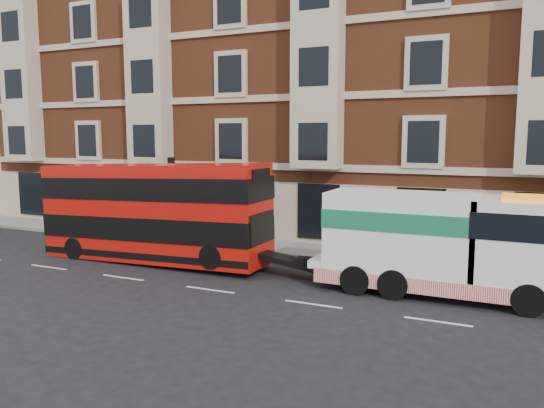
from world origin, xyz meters
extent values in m
plane|color=black|center=(0.00, 0.00, 0.00)|extent=(120.00, 120.00, 0.00)
cube|color=slate|center=(0.00, 7.50, 0.07)|extent=(90.00, 3.00, 0.15)
cube|color=brown|center=(0.50, 15.00, 9.00)|extent=(45.00, 12.00, 18.00)
cylinder|color=black|center=(-6.00, 6.20, 2.15)|extent=(0.14, 0.14, 4.00)
cube|color=black|center=(-6.00, 6.20, 4.25)|extent=(0.35, 0.15, 0.50)
cube|color=#BB100A|center=(-4.57, 2.77, 2.24)|extent=(10.65, 2.38, 4.19)
cube|color=black|center=(-4.57, 2.77, 1.62)|extent=(10.69, 2.44, 1.00)
cube|color=black|center=(-4.57, 2.77, 3.33)|extent=(10.69, 2.44, 0.95)
cylinder|color=black|center=(-8.19, 1.70, 0.49)|extent=(0.99, 0.30, 0.99)
cylinder|color=black|center=(-8.19, 3.85, 0.49)|extent=(0.99, 0.30, 0.99)
cylinder|color=black|center=(-0.96, 1.70, 0.78)|extent=(0.99, 0.30, 0.99)
cylinder|color=black|center=(-0.96, 3.85, 0.78)|extent=(0.99, 0.30, 0.99)
cube|color=white|center=(7.43, 2.77, 0.90)|extent=(8.56, 2.19, 0.29)
cube|color=white|center=(10.18, 2.77, 2.14)|extent=(3.04, 2.38, 2.76)
cube|color=white|center=(6.28, 2.77, 2.19)|extent=(5.14, 2.38, 2.76)
cube|color=#186D48|center=(6.28, 2.77, 2.66)|extent=(5.18, 2.42, 0.67)
cube|color=red|center=(7.24, 2.77, 0.57)|extent=(7.61, 2.44, 0.52)
cylinder|color=black|center=(10.47, 1.70, 0.52)|extent=(1.05, 0.33, 1.05)
cylinder|color=black|center=(10.47, 3.85, 0.52)|extent=(1.05, 0.33, 1.05)
cylinder|color=black|center=(6.28, 1.70, 0.52)|extent=(1.05, 0.38, 1.05)
cylinder|color=black|center=(6.28, 3.85, 0.52)|extent=(1.05, 0.38, 1.05)
cylinder|color=black|center=(4.95, 1.70, 0.52)|extent=(1.05, 0.38, 1.05)
cylinder|color=black|center=(4.95, 3.85, 0.52)|extent=(1.05, 0.38, 1.05)
imported|color=#1A2734|center=(-11.52, 7.41, 1.08)|extent=(0.71, 0.50, 1.86)
camera|label=1|loc=(9.88, -16.07, 5.56)|focal=35.00mm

